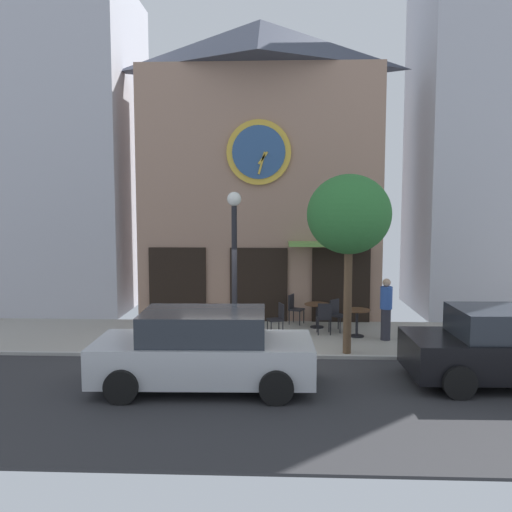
# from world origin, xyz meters

# --- Properties ---
(ground_plane) EXTENTS (27.60, 9.59, 0.13)m
(ground_plane) POSITION_xyz_m (0.00, -0.68, -0.02)
(ground_plane) COLOR #9E998E
(clock_building) EXTENTS (7.63, 3.83, 9.55)m
(clock_building) POSITION_xyz_m (0.58, 5.35, 4.91)
(clock_building) COLOR #9E7A66
(clock_building) RESTS_ON ground_plane
(neighbor_building_left) EXTENTS (6.61, 4.83, 11.02)m
(neighbor_building_left) POSITION_xyz_m (-7.21, 6.51, 5.51)
(neighbor_building_left) COLOR #B2B2BC
(neighbor_building_left) RESTS_ON ground_plane
(neighbor_building_right) EXTENTS (5.67, 4.12, 14.58)m
(neighbor_building_right) POSITION_xyz_m (8.69, 6.15, 7.29)
(neighbor_building_right) COLOR #B2B2BC
(neighbor_building_right) RESTS_ON ground_plane
(street_lamp) EXTENTS (0.36, 0.36, 3.96)m
(street_lamp) POSITION_xyz_m (0.07, 1.09, 2.01)
(street_lamp) COLOR black
(street_lamp) RESTS_ON ground_plane
(street_tree) EXTENTS (2.02, 1.82, 4.37)m
(street_tree) POSITION_xyz_m (2.88, 0.51, 3.38)
(street_tree) COLOR brown
(street_tree) RESTS_ON ground_plane
(cafe_table_center_right) EXTENTS (0.78, 0.78, 0.72)m
(cafe_table_center_right) POSITION_xyz_m (-2.01, 1.81, 0.54)
(cafe_table_center_right) COLOR black
(cafe_table_center_right) RESTS_ON ground_plane
(cafe_table_near_door) EXTENTS (0.78, 0.78, 0.74)m
(cafe_table_near_door) POSITION_xyz_m (-0.74, 2.68, 0.55)
(cafe_table_near_door) COLOR black
(cafe_table_near_door) RESTS_ON ground_plane
(cafe_table_leftmost) EXTENTS (0.74, 0.74, 0.74)m
(cafe_table_leftmost) POSITION_xyz_m (0.36, 1.90, 0.53)
(cafe_table_leftmost) COLOR black
(cafe_table_leftmost) RESTS_ON ground_plane
(cafe_table_near_curb) EXTENTS (0.75, 0.75, 0.72)m
(cafe_table_near_curb) POSITION_xyz_m (2.34, 3.24, 0.52)
(cafe_table_near_curb) COLOR black
(cafe_table_near_curb) RESTS_ON ground_plane
(cafe_table_center_left) EXTENTS (0.73, 0.73, 0.76)m
(cafe_table_center_left) POSITION_xyz_m (3.36, 2.18, 0.55)
(cafe_table_center_left) COLOR black
(cafe_table_center_left) RESTS_ON ground_plane
(cafe_chair_near_tree) EXTENTS (0.57, 0.57, 0.90)m
(cafe_chair_near_tree) POSITION_xyz_m (2.89, 2.88, 0.53)
(cafe_chair_near_tree) COLOR black
(cafe_chair_near_tree) RESTS_ON ground_plane
(cafe_chair_right_end) EXTENTS (0.50, 0.50, 0.90)m
(cafe_chair_right_end) POSITION_xyz_m (-0.83, 1.86, 0.53)
(cafe_chair_right_end) COLOR black
(cafe_chair_right_end) RESTS_ON ground_plane
(cafe_chair_mid_row) EXTENTS (0.53, 0.53, 0.90)m
(cafe_chair_mid_row) POSITION_xyz_m (1.67, 3.71, 0.53)
(cafe_chair_mid_row) COLOR black
(cafe_chair_mid_row) RESTS_ON ground_plane
(cafe_chair_by_entrance) EXTENTS (0.51, 0.51, 0.90)m
(cafe_chair_by_entrance) POSITION_xyz_m (1.19, 2.21, 0.53)
(cafe_chair_by_entrance) COLOR black
(cafe_chair_by_entrance) RESTS_ON ground_plane
(cafe_chair_outer) EXTENTS (0.41, 0.41, 0.90)m
(cafe_chair_outer) POSITION_xyz_m (2.48, 2.38, 0.53)
(cafe_chair_outer) COLOR black
(cafe_chair_outer) RESTS_ON ground_plane
(pedestrian_blue) EXTENTS (0.32, 0.32, 1.67)m
(pedestrian_blue) POSITION_xyz_m (4.08, 1.85, 0.86)
(pedestrian_blue) COLOR #2D2D38
(pedestrian_blue) RESTS_ON ground_plane
(parked_car_silver) EXTENTS (4.35, 2.11, 1.55)m
(parked_car_silver) POSITION_xyz_m (-0.28, -2.10, 0.76)
(parked_car_silver) COLOR #B7BABF
(parked_car_silver) RESTS_ON ground_plane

